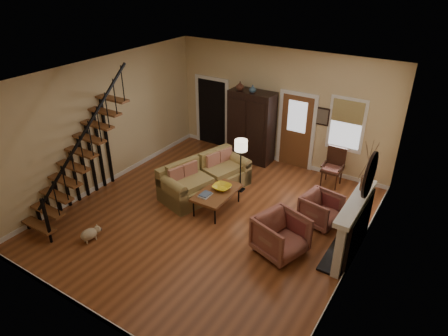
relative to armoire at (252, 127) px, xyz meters
The scene contains 15 objects.
room 1.49m from the armoire, 78.37° to the right, with size 7.00×7.33×3.30m.
staircase 4.94m from the armoire, 115.05° to the right, with size 0.94×2.80×3.20m, color brown, non-canonical shape.
fireplace 4.67m from the armoire, 34.69° to the right, with size 0.33×1.95×2.30m.
armoire is the anchor object (origin of this frame).
vase_a 1.23m from the armoire, 164.05° to the right, with size 0.24×0.24×0.25m, color #4C2619.
vase_b 1.16m from the armoire, 63.43° to the right, with size 0.20×0.20×0.21m, color #334C60.
sofa 2.37m from the armoire, 91.37° to the right, with size 1.01×2.34×0.87m, color olive, non-canonical shape.
coffee_table 2.97m from the armoire, 77.48° to the right, with size 0.74×1.26×0.48m, color brown, non-canonical shape.
bowl 2.77m from the armoire, 75.76° to the right, with size 0.43×0.43×0.11m, color gold.
books 3.17m from the armoire, 80.82° to the right, with size 0.23×0.32×0.06m, color beige, non-canonical shape.
armchair_left 4.35m from the armoire, 52.94° to the right, with size 0.90×0.93×0.85m, color maroon.
armchair_right 3.62m from the armoire, 34.62° to the right, with size 0.77×0.79×0.72m, color maroon.
floor_lamp 1.88m from the armoire, 69.37° to the right, with size 0.33×0.33×1.42m, color black, non-canonical shape.
side_chair 2.61m from the armoire, ahead, with size 0.54×0.54×1.02m, color #361B11, non-canonical shape.
dog 5.45m from the armoire, 100.80° to the right, with size 0.25×0.42×0.30m, color tan, non-canonical shape.
Camera 1 is at (4.39, -6.36, 5.40)m, focal length 32.00 mm.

